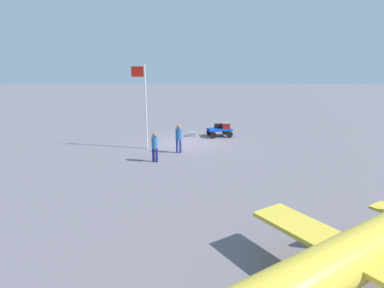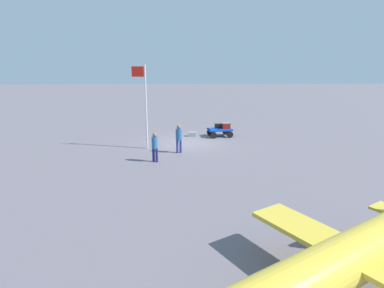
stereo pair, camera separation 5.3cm
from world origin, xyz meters
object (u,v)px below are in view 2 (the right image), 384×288
at_px(suitcase_dark, 226,126).
at_px(worker_trailing, 179,136).
at_px(suitcase_maroon, 192,134).
at_px(worker_lead, 155,145).
at_px(airplane_near, 344,261).
at_px(suitcase_olive, 219,126).
at_px(flagpole, 144,100).
at_px(suitcase_tan, 226,125).
at_px(luggage_cart, 220,131).

relative_size(suitcase_dark, worker_trailing, 0.37).
xyz_separation_m(suitcase_maroon, worker_lead, (2.23, 6.15, 0.79)).
bearing_deg(airplane_near, worker_lead, -64.80).
distance_m(suitcase_olive, suitcase_maroon, 2.06).
height_order(worker_lead, flagpole, flagpole).
distance_m(suitcase_tan, worker_lead, 7.88).
bearing_deg(suitcase_tan, suitcase_dark, 81.59).
relative_size(worker_lead, flagpole, 0.31).
xyz_separation_m(suitcase_dark, worker_lead, (4.71, 6.10, 0.19)).
xyz_separation_m(worker_lead, worker_trailing, (-1.29, -1.75, 0.07)).
distance_m(luggage_cart, flagpole, 6.50).
relative_size(suitcase_tan, flagpole, 0.13).
relative_size(suitcase_dark, worker_lead, 0.39).
height_order(worker_trailing, airplane_near, airplane_near).
xyz_separation_m(suitcase_olive, suitcase_maroon, (1.97, 0.21, -0.57)).
height_order(suitcase_maroon, flagpole, flagpole).
distance_m(luggage_cart, worker_lead, 7.36).
height_order(suitcase_olive, suitcase_dark, suitcase_dark).
relative_size(luggage_cart, suitcase_maroon, 3.15).
bearing_deg(airplane_near, flagpole, -66.68).
xyz_separation_m(suitcase_dark, suitcase_maroon, (2.48, -0.05, -0.60)).
relative_size(suitcase_dark, flagpole, 0.12).
relative_size(worker_trailing, flagpole, 0.33).
bearing_deg(worker_trailing, luggage_cart, -124.68).
xyz_separation_m(suitcase_maroon, airplane_near, (-2.80, 16.85, 0.87)).
bearing_deg(suitcase_tan, flagpole, 31.98).
relative_size(suitcase_olive, suitcase_maroon, 0.99).
xyz_separation_m(suitcase_dark, airplane_near, (-0.32, 16.80, 0.27)).
bearing_deg(suitcase_dark, airplane_near, 91.10).
bearing_deg(worker_lead, airplane_near, 115.20).
height_order(suitcase_tan, suitcase_dark, suitcase_tan).
bearing_deg(suitcase_tan, worker_trailing, 52.77).
xyz_separation_m(luggage_cart, worker_trailing, (2.94, 4.25, 0.60)).
bearing_deg(worker_lead, luggage_cart, -125.20).
xyz_separation_m(luggage_cart, suitcase_maroon, (2.00, -0.14, -0.26)).
bearing_deg(worker_lead, suitcase_dark, -127.71).
bearing_deg(suitcase_dark, worker_lead, 52.29).
bearing_deg(flagpole, suitcase_maroon, -132.45).
height_order(suitcase_olive, worker_lead, worker_lead).
height_order(suitcase_tan, suitcase_maroon, suitcase_tan).
bearing_deg(suitcase_tan, suitcase_maroon, 3.29).
relative_size(suitcase_tan, worker_lead, 0.40).
bearing_deg(suitcase_dark, worker_trailing, 51.79).
distance_m(suitcase_tan, worker_trailing, 5.71).
height_order(suitcase_olive, suitcase_maroon, suitcase_olive).
relative_size(luggage_cart, suitcase_dark, 2.96).
bearing_deg(suitcase_maroon, luggage_cart, 175.87).
distance_m(suitcase_tan, suitcase_maroon, 2.58).
distance_m(suitcase_olive, worker_lead, 7.63).
relative_size(luggage_cart, airplane_near, 0.26).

